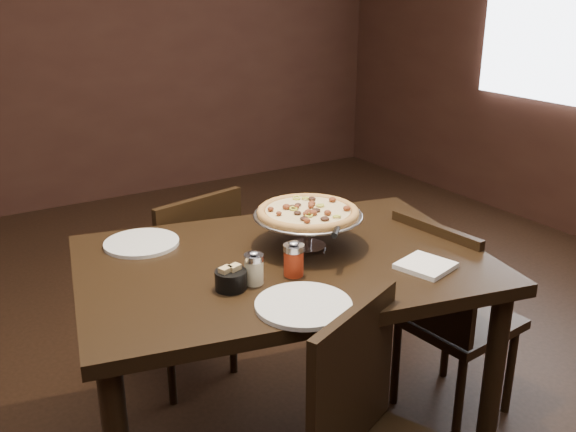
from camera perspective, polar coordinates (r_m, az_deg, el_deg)
room at (r=1.88m, az=0.26°, el=11.52°), size 6.04×7.04×2.84m
dining_table at (r=2.16m, az=-0.43°, el=-6.40°), size 1.48×1.14×0.83m
pizza_stand at (r=2.16m, az=1.78°, el=0.31°), size 0.37×0.37×0.15m
parmesan_shaker at (r=1.93m, az=-3.05°, el=-4.66°), size 0.06×0.06×0.11m
pepper_flake_shaker at (r=1.98m, az=0.50°, el=-3.85°), size 0.07×0.07×0.11m
packet_caddy at (r=1.91m, az=-5.12°, el=-5.60°), size 0.09×0.09×0.07m
napkin_stack at (r=2.09m, az=12.13°, el=-4.33°), size 0.19×0.19×0.02m
plate_left at (r=2.28m, az=-12.89°, el=-2.35°), size 0.26×0.26×0.01m
plate_near at (r=1.81m, az=1.38°, el=-7.93°), size 0.27×0.27×0.01m
serving_spatula at (r=2.02m, az=4.36°, el=-1.23°), size 0.17×0.17×0.02m
chair_far at (r=2.78m, az=-9.05°, el=-5.70°), size 0.49×0.49×0.88m
chair_side at (r=2.60m, az=13.98°, el=-8.27°), size 0.44×0.44×0.86m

